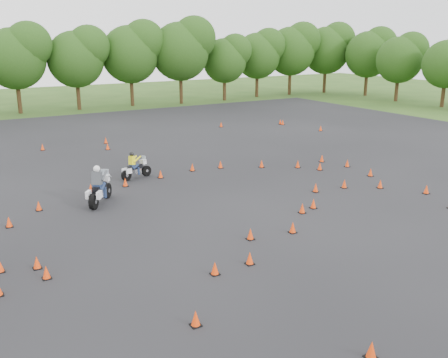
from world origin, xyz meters
TOP-DOWN VIEW (x-y plane):
  - ground at (0.00, 0.00)m, footprint 140.00×140.00m
  - asphalt_pad at (0.00, 6.00)m, footprint 62.00×62.00m
  - treeline at (5.71, 35.12)m, footprint 86.90×32.30m
  - traffic_cones at (-0.02, 5.56)m, footprint 36.41×33.10m
  - rider_grey at (-5.26, 6.96)m, footprint 2.18×2.48m
  - rider_yellow at (-2.10, 10.29)m, footprint 2.12×1.15m

SIDE VIEW (x-z plane):
  - ground at x=0.00m, z-range 0.00..0.00m
  - asphalt_pad at x=0.00m, z-range 0.01..0.01m
  - traffic_cones at x=-0.02m, z-range 0.01..0.46m
  - rider_yellow at x=-2.10m, z-range 0.00..1.57m
  - rider_grey at x=-5.26m, z-range 0.00..1.97m
  - treeline at x=5.71m, z-range -0.76..10.03m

